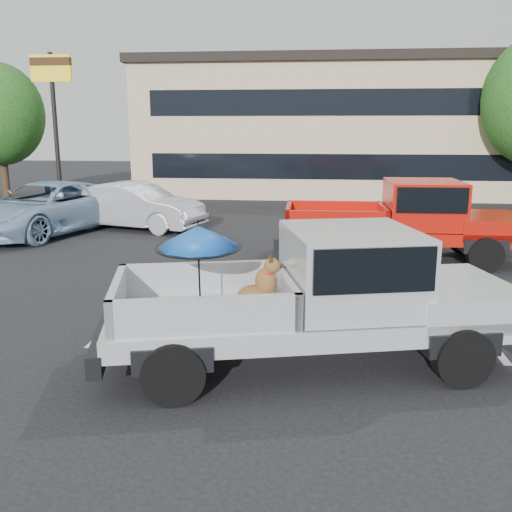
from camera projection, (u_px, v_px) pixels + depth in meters
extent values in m
plane|color=black|center=(292.00, 343.00, 8.63)|extent=(90.00, 90.00, 0.00)
cube|color=silver|center=(139.00, 298.00, 10.88)|extent=(0.12, 5.00, 0.01)
cube|color=silver|center=(463.00, 309.00, 10.26)|extent=(0.12, 5.00, 0.01)
cube|color=tan|center=(352.00, 131.00, 28.12)|extent=(20.00, 8.00, 6.00)
cube|color=black|center=(354.00, 65.00, 27.43)|extent=(20.40, 8.40, 0.40)
cube|color=black|center=(356.00, 167.00, 24.60)|extent=(18.00, 0.08, 1.10)
cube|color=black|center=(358.00, 102.00, 24.00)|extent=(18.00, 0.08, 1.10)
cylinder|color=black|center=(56.00, 132.00, 22.56)|extent=(0.18, 0.18, 6.00)
cube|color=yellow|center=(51.00, 68.00, 22.03)|extent=(1.60, 0.18, 1.00)
cube|color=#381E0C|center=(50.00, 62.00, 21.97)|extent=(1.60, 0.22, 0.30)
cylinder|color=#332114|center=(5.00, 171.00, 26.27)|extent=(0.32, 0.32, 2.42)
cylinder|color=#332114|center=(422.00, 160.00, 30.97)|extent=(0.32, 0.32, 2.86)
ellipsoid|color=#144915|center=(425.00, 103.00, 30.31)|extent=(4.68, 4.68, 5.38)
cylinder|color=black|center=(173.00, 373.00, 6.69)|extent=(0.80, 0.45, 0.76)
cylinder|color=black|center=(174.00, 321.00, 8.47)|extent=(0.80, 0.45, 0.76)
cylinder|color=black|center=(462.00, 357.00, 7.16)|extent=(0.80, 0.45, 0.76)
cylinder|color=black|center=(406.00, 311.00, 8.94)|extent=(0.80, 0.45, 0.76)
cube|color=silver|center=(310.00, 317.00, 7.76)|extent=(5.69, 3.14, 0.28)
cube|color=silver|center=(450.00, 297.00, 7.97)|extent=(1.91, 2.22, 0.46)
cube|color=black|center=(498.00, 320.00, 8.15)|extent=(0.66, 1.95, 0.30)
cube|color=black|center=(104.00, 339.00, 7.44)|extent=(0.64, 1.95, 0.28)
cube|color=silver|center=(351.00, 268.00, 7.68)|extent=(2.04, 2.18, 1.05)
cube|color=black|center=(352.00, 253.00, 7.63)|extent=(1.91, 2.24, 0.55)
cube|color=black|center=(203.00, 318.00, 7.56)|extent=(2.67, 2.33, 0.10)
cube|color=silver|center=(200.00, 279.00, 8.33)|extent=(2.26, 0.64, 0.50)
cube|color=silver|center=(206.00, 318.00, 6.65)|extent=(2.26, 0.64, 0.50)
cube|color=silver|center=(117.00, 299.00, 7.35)|extent=(0.53, 1.81, 0.50)
cube|color=silver|center=(285.00, 293.00, 7.63)|extent=(0.53, 1.81, 0.50)
ellipsoid|color=brown|center=(254.00, 296.00, 7.82)|extent=(0.54, 0.48, 0.31)
cylinder|color=brown|center=(273.00, 300.00, 7.79)|extent=(0.07, 0.07, 0.23)
cylinder|color=brown|center=(271.00, 296.00, 7.94)|extent=(0.07, 0.07, 0.23)
ellipsoid|color=brown|center=(266.00, 282.00, 7.80)|extent=(0.35, 0.32, 0.42)
cylinder|color=red|center=(267.00, 273.00, 7.78)|extent=(0.20, 0.20, 0.04)
sphere|color=brown|center=(272.00, 266.00, 7.76)|extent=(0.22, 0.22, 0.22)
cone|color=black|center=(281.00, 267.00, 7.78)|extent=(0.17, 0.14, 0.11)
cone|color=black|center=(271.00, 258.00, 7.68)|extent=(0.08, 0.08, 0.12)
cone|color=black|center=(270.00, 256.00, 7.79)|extent=(0.08, 0.08, 0.12)
cylinder|color=brown|center=(241.00, 303.00, 7.82)|extent=(0.27, 0.05, 0.09)
cylinder|color=black|center=(199.00, 278.00, 7.33)|extent=(0.02, 0.10, 1.05)
cone|color=blue|center=(198.00, 237.00, 7.20)|extent=(1.10, 1.12, 0.36)
cylinder|color=black|center=(198.00, 224.00, 7.17)|extent=(0.02, 0.02, 0.10)
cylinder|color=black|center=(199.00, 247.00, 7.23)|extent=(1.10, 1.10, 0.09)
cylinder|color=black|center=(318.00, 251.00, 13.16)|extent=(0.79, 0.30, 0.79)
cylinder|color=black|center=(317.00, 236.00, 15.01)|extent=(0.79, 0.30, 0.79)
cylinder|color=black|center=(485.00, 255.00, 12.81)|extent=(0.79, 0.30, 0.79)
cylinder|color=black|center=(463.00, 238.00, 14.67)|extent=(0.79, 0.30, 0.79)
cube|color=red|center=(397.00, 232.00, 13.84)|extent=(5.62, 2.05, 0.29)
cube|color=red|center=(486.00, 225.00, 13.60)|extent=(1.58, 2.01, 0.48)
cube|color=black|center=(280.00, 237.00, 14.14)|extent=(0.21, 2.04, 0.29)
cube|color=red|center=(423.00, 204.00, 13.63)|extent=(1.73, 1.93, 1.09)
cube|color=black|center=(424.00, 195.00, 13.59)|extent=(1.58, 2.03, 0.57)
cube|color=black|center=(335.00, 229.00, 13.97)|extent=(2.41, 1.94, 0.10)
cube|color=red|center=(334.00, 211.00, 14.77)|extent=(2.39, 0.13, 0.52)
cube|color=red|center=(337.00, 222.00, 13.02)|extent=(2.39, 0.13, 0.52)
cube|color=red|center=(289.00, 216.00, 14.00)|extent=(0.12, 1.91, 0.52)
cube|color=red|center=(383.00, 217.00, 13.79)|extent=(0.12, 1.91, 0.52)
imported|color=#ABADB3|center=(135.00, 206.00, 18.11)|extent=(4.72, 2.75, 1.47)
imported|color=#81A0C0|center=(47.00, 208.00, 17.33)|extent=(4.21, 6.14, 1.56)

